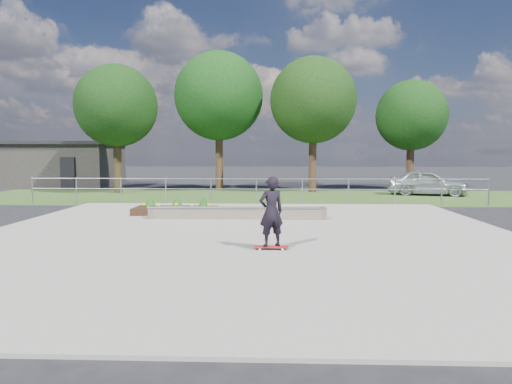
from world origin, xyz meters
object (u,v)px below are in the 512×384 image
grind_ledge (237,213)px  parked_car (427,183)px  planter_bed (176,209)px  skateboarder (271,212)px

grind_ledge → parked_car: (9.47, 9.35, 0.42)m
grind_ledge → planter_bed: bearing=153.4°
grind_ledge → parked_car: 13.31m
planter_bed → skateboarder: size_ratio=1.77×
parked_car → planter_bed: bearing=140.2°
grind_ledge → skateboarder: size_ratio=3.53×
planter_bed → parked_car: 14.37m
grind_ledge → planter_bed: (-2.34, 1.17, -0.02)m
parked_car → skateboarder: bearing=165.2°
grind_ledge → skateboarder: bearing=-76.5°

